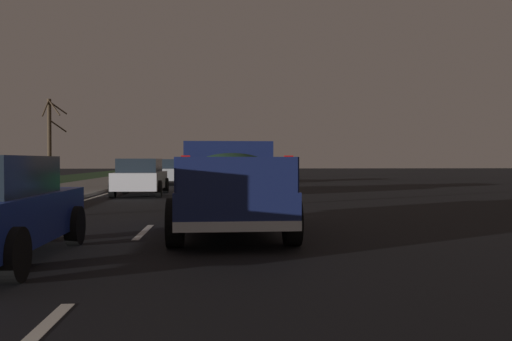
{
  "coord_description": "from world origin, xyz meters",
  "views": [
    {
      "loc": [
        -0.01,
        -1.55,
        1.48
      ],
      "look_at": [
        10.62,
        -2.26,
        1.28
      ],
      "focal_mm": 39.01,
      "sensor_mm": 36.0,
      "label": 1
    }
  ],
  "objects_px": {
    "sedan_green": "(227,176)",
    "sedan_white": "(141,177)",
    "bare_tree_far": "(50,137)",
    "sedan_silver": "(166,172)",
    "pickup_truck": "(229,185)"
  },
  "relations": [
    {
      "from": "sedan_green",
      "to": "bare_tree_far",
      "type": "distance_m",
      "value": 18.86
    },
    {
      "from": "sedan_silver",
      "to": "sedan_green",
      "type": "distance_m",
      "value": 10.29
    },
    {
      "from": "sedan_green",
      "to": "bare_tree_far",
      "type": "height_order",
      "value": "bare_tree_far"
    },
    {
      "from": "sedan_silver",
      "to": "sedan_green",
      "type": "height_order",
      "value": "same"
    },
    {
      "from": "sedan_white",
      "to": "sedan_green",
      "type": "distance_m",
      "value": 3.76
    },
    {
      "from": "pickup_truck",
      "to": "sedan_white",
      "type": "height_order",
      "value": "pickup_truck"
    },
    {
      "from": "sedan_white",
      "to": "bare_tree_far",
      "type": "distance_m",
      "value": 17.65
    },
    {
      "from": "sedan_silver",
      "to": "bare_tree_far",
      "type": "height_order",
      "value": "bare_tree_far"
    },
    {
      "from": "pickup_truck",
      "to": "sedan_white",
      "type": "xyz_separation_m",
      "value": [
        12.22,
        3.48,
        -0.2
      ]
    },
    {
      "from": "pickup_truck",
      "to": "sedan_white",
      "type": "distance_m",
      "value": 12.7
    },
    {
      "from": "sedan_green",
      "to": "sedan_white",
      "type": "bearing_deg",
      "value": 105.06
    },
    {
      "from": "sedan_white",
      "to": "bare_tree_far",
      "type": "xyz_separation_m",
      "value": [
        15.42,
        8.29,
        2.27
      ]
    },
    {
      "from": "sedan_white",
      "to": "pickup_truck",
      "type": "bearing_deg",
      "value": -164.1
    },
    {
      "from": "sedan_white",
      "to": "bare_tree_far",
      "type": "relative_size",
      "value": 0.78
    },
    {
      "from": "sedan_silver",
      "to": "sedan_white",
      "type": "bearing_deg",
      "value": 179.76
    }
  ]
}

